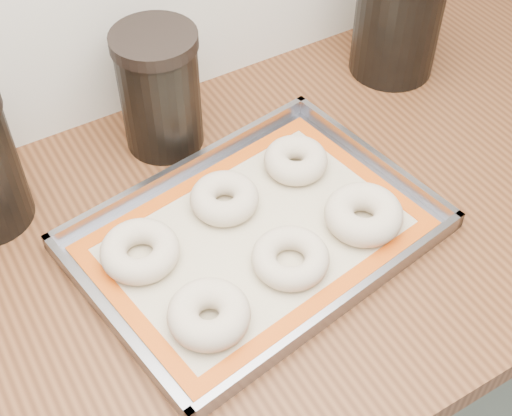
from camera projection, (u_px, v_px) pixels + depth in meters
cabinet at (288, 376)px, 1.35m from camera, size 3.00×0.65×0.86m
countertop at (298, 217)px, 1.02m from camera, size 3.06×0.68×0.04m
baking_tray at (256, 235)px, 0.96m from camera, size 0.51×0.40×0.03m
baking_mat at (256, 236)px, 0.96m from camera, size 0.46×0.35×0.00m
bagel_front_left at (209, 314)px, 0.85m from camera, size 0.13×0.13×0.04m
bagel_front_mid at (290, 258)px, 0.91m from camera, size 0.13×0.13×0.03m
bagel_front_right at (364, 214)px, 0.96m from camera, size 0.12×0.12×0.04m
bagel_back_left at (140, 251)px, 0.92m from camera, size 0.11×0.11×0.04m
bagel_back_mid at (224, 198)px, 0.98m from camera, size 0.10×0.10×0.04m
bagel_back_right at (296, 160)px, 1.04m from camera, size 0.10×0.10×0.04m
canister_mid at (160, 90)px, 1.03m from camera, size 0.12×0.12×0.19m
canister_right at (398, 17)px, 1.15m from camera, size 0.15×0.15×0.20m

